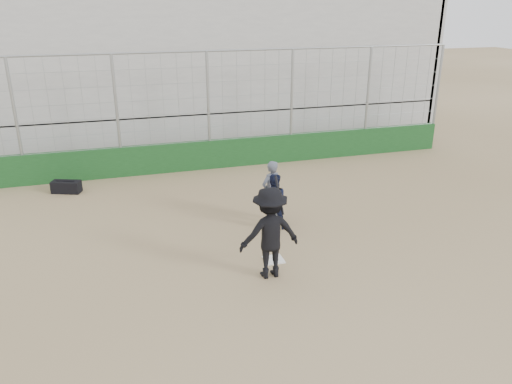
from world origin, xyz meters
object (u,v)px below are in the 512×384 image
object	(u,v)px
equipment_bag	(66,187)
catcher_crouched	(273,210)
batter_at_plate	(270,233)
umpire	(271,195)

from	to	relation	value
equipment_bag	catcher_crouched	bearing A→B (deg)	-39.22
catcher_crouched	equipment_bag	bearing A→B (deg)	140.78
catcher_crouched	equipment_bag	world-z (taller)	catcher_crouched
equipment_bag	batter_at_plate	bearing A→B (deg)	-55.65
batter_at_plate	umpire	size ratio (longest dim) A/B	1.40
catcher_crouched	equipment_bag	size ratio (longest dim) A/B	1.10
umpire	equipment_bag	size ratio (longest dim) A/B	1.62
umpire	batter_at_plate	bearing A→B (deg)	46.23
batter_at_plate	catcher_crouched	distance (m)	2.40
batter_at_plate	catcher_crouched	world-z (taller)	batter_at_plate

